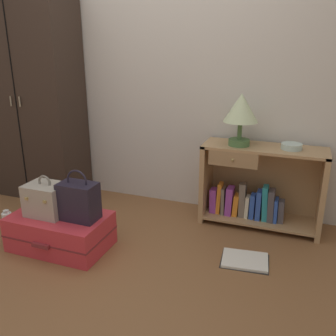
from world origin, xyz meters
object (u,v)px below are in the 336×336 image
wardrobe (33,98)px  train_case (46,199)px  table_lamp (241,111)px  bookshelf (258,188)px  handbag (79,201)px  open_book_on_floor (245,260)px  bowl (292,146)px  bottle (8,222)px  suitcase_large (61,231)px

wardrobe → train_case: wardrobe is taller
table_lamp → bookshelf: bearing=13.0°
table_lamp → wardrobe: bearing=-179.5°
handbag → open_book_on_floor: bearing=13.2°
train_case → handbag: size_ratio=0.82×
wardrobe → bowl: wardrobe is taller
bookshelf → train_case: (-1.40, -0.91, 0.06)m
train_case → open_book_on_floor: (1.42, 0.29, -0.37)m
bowl → bookshelf: bearing=177.2°
handbag → bottle: handbag is taller
wardrobe → train_case: (0.75, -0.86, -0.59)m
bookshelf → train_case: size_ratio=3.17×
table_lamp → open_book_on_floor: table_lamp is taller
wardrobe → bookshelf: 2.25m
bookshelf → train_case: bearing=-146.9°
train_case → bookshelf: bearing=33.1°
train_case → open_book_on_floor: train_case is taller
wardrobe → train_case: 1.28m
bottle → table_lamp: bearing=26.6°
bookshelf → open_book_on_floor: bookshelf is taller
table_lamp → train_case: table_lamp is taller
bookshelf → open_book_on_floor: (0.02, -0.62, -0.31)m
suitcase_large → open_book_on_floor: bearing=11.9°
suitcase_large → bottle: 0.53m
bowl → open_book_on_floor: (-0.21, -0.61, -0.70)m
bowl → suitcase_large: bowl is taller
suitcase_large → open_book_on_floor: (1.33, 0.28, -0.12)m
table_lamp → bottle: table_lamp is taller
bookshelf → bottle: size_ratio=4.86×
suitcase_large → bottle: suitcase_large is taller
open_book_on_floor → handbag: bearing=-166.8°
table_lamp → suitcase_large: size_ratio=0.58×
wardrobe → table_lamp: size_ratio=4.66×
table_lamp → suitcase_large: bearing=-142.9°
bookshelf → table_lamp: bearing=-167.0°
train_case → handbag: bearing=4.3°
bookshelf → handbag: 1.45m
handbag → open_book_on_floor: (1.16, 0.27, -0.39)m
wardrobe → bottle: bearing=-69.6°
wardrobe → handbag: size_ratio=5.17×
bowl → handbag: 1.66m
bowl → train_case: bearing=-151.1°
train_case → bottle: size_ratio=1.53×
wardrobe → table_lamp: 1.98m
open_book_on_floor → wardrobe: bearing=165.4°
bookshelf → table_lamp: 0.66m
open_book_on_floor → suitcase_large: bearing=-168.1°
wardrobe → bookshelf: wardrobe is taller
bookshelf → handbag: bookshelf is taller
train_case → handbag: handbag is taller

